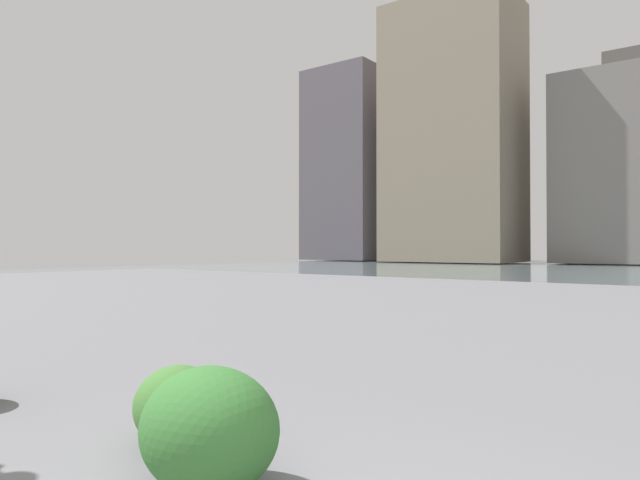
% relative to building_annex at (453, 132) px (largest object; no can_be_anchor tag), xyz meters
% --- Properties ---
extents(building_slab, '(15.00, 11.05, 22.71)m').
position_rel_building_annex_xyz_m(building_slab, '(-18.49, -4.68, -5.28)').
color(building_slab, gray).
rests_on(building_slab, ground).
extents(building_annex, '(15.01, 10.63, 33.27)m').
position_rel_building_annex_xyz_m(building_annex, '(0.00, 0.00, 0.00)').
color(building_annex, gray).
rests_on(building_annex, ground).
extents(building_highrise, '(10.46, 15.89, 26.15)m').
position_rel_building_annex_xyz_m(building_highrise, '(16.05, -4.72, -2.53)').
color(building_highrise, '#5B5660').
rests_on(building_highrise, ground).
extents(shrub_wide, '(1.00, 0.90, 0.85)m').
position_rel_building_annex_xyz_m(shrub_wide, '(-24.67, 60.73, -15.18)').
color(shrub_wide, '#387533').
rests_on(shrub_wide, ground).
extents(shrub_tall, '(0.80, 0.72, 0.68)m').
position_rel_building_annex_xyz_m(shrub_tall, '(-23.84, 60.31, -15.26)').
color(shrub_tall, '#477F38').
rests_on(shrub_tall, ground).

